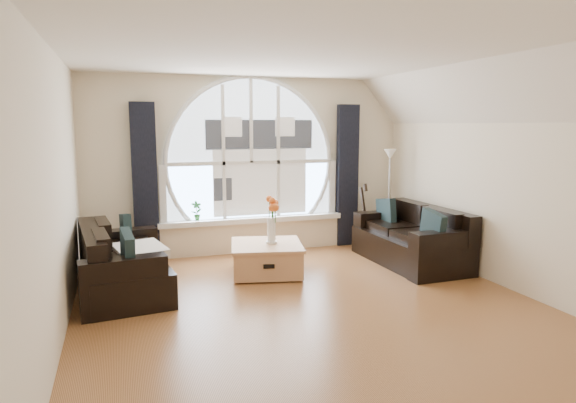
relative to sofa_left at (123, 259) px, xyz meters
The scene contains 21 objects.
ground 2.35m from the sofa_left, 32.63° to the right, with size 5.00×5.50×0.01m, color brown.
ceiling 3.26m from the sofa_left, 32.63° to the right, with size 5.00×5.50×0.01m, color silver.
wall_back 2.64m from the sofa_left, 37.65° to the left, with size 5.00×0.01×2.70m, color beige.
wall_front 4.55m from the sofa_left, 64.02° to the right, with size 5.00×0.01×2.70m, color beige.
wall_left 1.66m from the sofa_left, 113.89° to the right, with size 0.01×5.50×2.70m, color beige.
wall_right 4.72m from the sofa_left, 15.66° to the right, with size 0.01×5.50×2.70m, color beige.
attic_slope 4.75m from the sofa_left, 16.74° to the right, with size 0.92×5.50×0.72m, color silver.
arched_window 2.73m from the sofa_left, 37.10° to the left, with size 2.60×0.06×2.15m, color silver.
window_sill 2.40m from the sofa_left, 35.76° to the left, with size 2.90×0.22×0.08m, color white.
window_frame 2.72m from the sofa_left, 36.53° to the left, with size 2.76×0.08×2.15m, color white.
neighbor_house 2.78m from the sofa_left, 34.80° to the left, with size 1.70×0.02×1.50m, color silver.
curtain_left 1.61m from the sofa_left, 75.89° to the left, with size 0.35×0.12×2.30m, color black.
curtain_right 3.88m from the sofa_left, 21.30° to the left, with size 0.35×0.12×2.30m, color black.
sofa_left is the anchor object (origin of this frame).
sofa_right 3.92m from the sofa_left, ahead, with size 0.92×1.83×0.81m, color black.
coffee_chest 1.84m from the sofa_left, ahead, with size 0.92×0.92×0.45m, color #B4794B.
throw_blanket 0.22m from the sofa_left, ahead, with size 0.55×0.55×0.10m, color silver.
vase_flowers 1.94m from the sofa_left, ahead, with size 0.24×0.24×0.70m, color white.
floor_lamp 4.21m from the sofa_left, 13.13° to the left, with size 0.24×0.24×1.60m, color #B2B2B2.
guitar 3.83m from the sofa_left, 16.44° to the left, with size 0.36×0.24×1.06m, color brown.
potted_plant 1.80m from the sofa_left, 52.38° to the left, with size 0.16×0.11×0.30m, color #1E6023.
Camera 1 is at (-1.94, -4.92, 1.98)m, focal length 31.66 mm.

